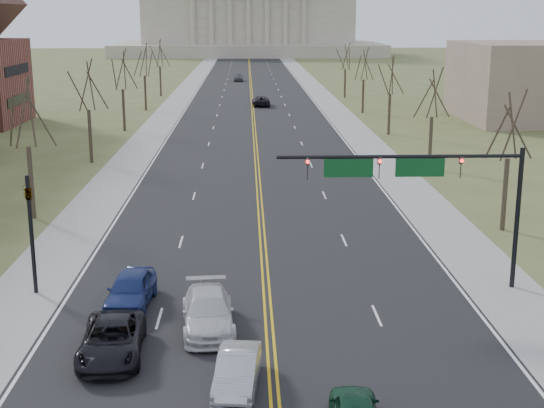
{
  "coord_description": "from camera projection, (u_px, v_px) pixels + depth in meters",
  "views": [
    {
      "loc": [
        -0.94,
        -22.4,
        13.48
      ],
      "look_at": [
        0.48,
        19.39,
        3.0
      ],
      "focal_mm": 50.0,
      "sensor_mm": 36.0,
      "label": 1
    }
  ],
  "objects": [
    {
      "name": "tree_r_0",
      "position": [
        510.0,
        129.0,
        47.21
      ],
      "size": [
        3.74,
        3.74,
        8.5
      ],
      "color": "#33271E",
      "rests_on": "ground"
    },
    {
      "name": "tree_r_3",
      "position": [
        364.0,
        66.0,
        105.38
      ],
      "size": [
        3.74,
        3.74,
        8.5
      ],
      "color": "#33271E",
      "rests_on": "ground"
    },
    {
      "name": "car_sb_outer_lead",
      "position": [
        112.0,
        340.0,
        30.51
      ],
      "size": [
        2.74,
        5.44,
        1.47
      ],
      "primitive_type": "imported",
      "rotation": [
        0.0,
        0.0,
        0.06
      ],
      "color": "black",
      "rests_on": "road"
    },
    {
      "name": "tree_r_2",
      "position": [
        391.0,
        77.0,
        85.99
      ],
      "size": [
        3.74,
        3.74,
        8.5
      ],
      "color": "#33271E",
      "rests_on": "ground"
    },
    {
      "name": "tree_l_1",
      "position": [
        87.0,
        88.0,
        69.36
      ],
      "size": [
        3.96,
        3.96,
        9.0
      ],
      "color": "#33271E",
      "rests_on": "ground"
    },
    {
      "name": "tree_r_4",
      "position": [
        345.0,
        58.0,
        124.77
      ],
      "size": [
        3.74,
        3.74,
        8.5
      ],
      "color": "#33271E",
      "rests_on": "ground"
    },
    {
      "name": "capitol",
      "position": [
        248.0,
        13.0,
        263.85
      ],
      "size": [
        90.0,
        60.0,
        50.0
      ],
      "color": "beige",
      "rests_on": "ground"
    },
    {
      "name": "road",
      "position": [
        252.0,
        94.0,
        131.66
      ],
      "size": [
        20.0,
        380.0,
        0.01
      ],
      "primitive_type": "cube",
      "color": "black",
      "rests_on": "ground"
    },
    {
      "name": "sidewalk_right",
      "position": [
        320.0,
        94.0,
        132.06
      ],
      "size": [
        4.0,
        380.0,
        0.03
      ],
      "primitive_type": "cube",
      "color": "gray",
      "rests_on": "ground"
    },
    {
      "name": "tree_l_4",
      "position": [
        160.0,
        55.0,
        127.53
      ],
      "size": [
        3.96,
        3.96,
        9.0
      ],
      "color": "#33271E",
      "rests_on": "ground"
    },
    {
      "name": "car_far_nb",
      "position": [
        261.0,
        101.0,
        114.75
      ],
      "size": [
        2.68,
        5.46,
        1.49
      ],
      "primitive_type": "imported",
      "rotation": [
        0.0,
        0.0,
        3.18
      ],
      "color": "black",
      "rests_on": "road"
    },
    {
      "name": "car_sb_outer_second",
      "position": [
        131.0,
        290.0,
        35.82
      ],
      "size": [
        2.23,
        4.96,
        1.65
      ],
      "primitive_type": "imported",
      "rotation": [
        0.0,
        0.0,
        -0.06
      ],
      "color": "navy",
      "rests_on": "road"
    },
    {
      "name": "tree_l_3",
      "position": [
        144.0,
        62.0,
        108.14
      ],
      "size": [
        3.96,
        3.96,
        9.0
      ],
      "color": "#33271E",
      "rests_on": "ground"
    },
    {
      "name": "edge_line_left",
      "position": [
        195.0,
        95.0,
        131.34
      ],
      "size": [
        0.15,
        380.0,
        0.01
      ],
      "primitive_type": "cube",
      "color": "silver",
      "rests_on": "road"
    },
    {
      "name": "tree_l_2",
      "position": [
        122.0,
        72.0,
        88.75
      ],
      "size": [
        3.96,
        3.96,
        9.0
      ],
      "color": "#33271E",
      "rests_on": "ground"
    },
    {
      "name": "car_far_sb",
      "position": [
        238.0,
        77.0,
        157.67
      ],
      "size": [
        2.03,
        4.77,
        1.61
      ],
      "primitive_type": "imported",
      "rotation": [
        0.0,
        0.0,
        0.03
      ],
      "color": "#505358",
      "rests_on": "road"
    },
    {
      "name": "tree_l_0",
      "position": [
        26.0,
        117.0,
        49.97
      ],
      "size": [
        3.96,
        3.96,
        9.0
      ],
      "color": "#33271E",
      "rests_on": "ground"
    },
    {
      "name": "signal_mast",
      "position": [
        418.0,
        177.0,
        36.96
      ],
      "size": [
        12.12,
        0.44,
        7.2
      ],
      "color": "black",
      "rests_on": "ground"
    },
    {
      "name": "car_sb_inner_second",
      "position": [
        208.0,
        312.0,
        33.21
      ],
      "size": [
        2.67,
        5.62,
        1.58
      ],
      "primitive_type": "imported",
      "rotation": [
        0.0,
        0.0,
        0.08
      ],
      "color": "silver",
      "rests_on": "road"
    },
    {
      "name": "car_sb_inner_lead",
      "position": [
        237.0,
        371.0,
        27.95
      ],
      "size": [
        1.87,
        4.32,
        1.38
      ],
      "primitive_type": "imported",
      "rotation": [
        0.0,
        0.0,
        -0.1
      ],
      "color": "#A9ACB1",
      "rests_on": "road"
    },
    {
      "name": "center_line",
      "position": [
        252.0,
        94.0,
        131.66
      ],
      "size": [
        0.42,
        380.0,
        0.01
      ],
      "primitive_type": "cube",
      "color": "gold",
      "rests_on": "road"
    },
    {
      "name": "cross_road",
      "position": [
        271.0,
        355.0,
        30.84
      ],
      "size": [
        120.0,
        14.0,
        0.01
      ],
      "primitive_type": "cube",
      "color": "black",
      "rests_on": "ground"
    },
    {
      "name": "signal_left",
      "position": [
        30.0,
        221.0,
        36.83
      ],
      "size": [
        0.32,
        0.36,
        6.0
      ],
      "color": "black",
      "rests_on": "ground"
    },
    {
      "name": "sidewalk_left",
      "position": [
        182.0,
        95.0,
        131.27
      ],
      "size": [
        4.0,
        380.0,
        0.03
      ],
      "primitive_type": "cube",
      "color": "gray",
      "rests_on": "ground"
    },
    {
      "name": "edge_line_right",
      "position": [
        308.0,
        94.0,
        131.98
      ],
      "size": [
        0.15,
        380.0,
        0.01
      ],
      "primitive_type": "cube",
      "color": "silver",
      "rests_on": "road"
    },
    {
      "name": "tree_r_1",
      "position": [
        433.0,
        96.0,
        66.6
      ],
      "size": [
        3.74,
        3.74,
        8.5
      ],
      "color": "#33271E",
      "rests_on": "ground"
    }
  ]
}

